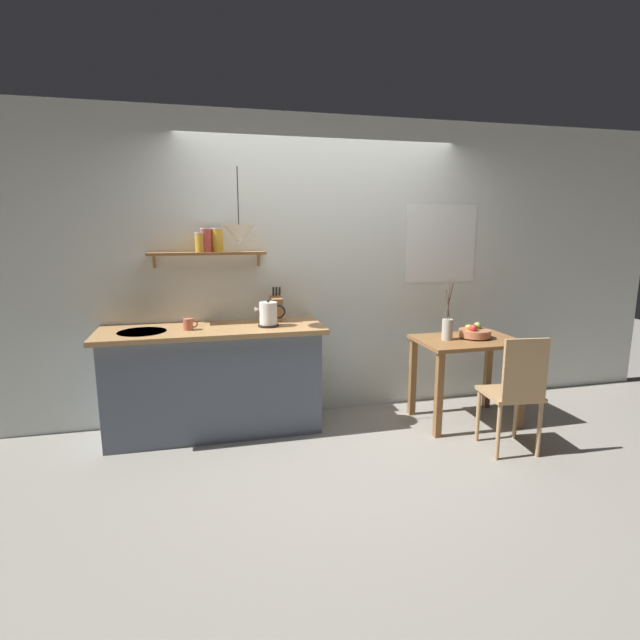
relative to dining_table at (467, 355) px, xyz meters
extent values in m
plane|color=gray|center=(-1.18, -0.02, -0.62)|extent=(14.00, 14.00, 0.00)
cube|color=silver|center=(-0.98, 0.63, 0.73)|extent=(6.80, 0.10, 2.70)
cube|color=white|center=(0.00, 0.57, 0.96)|extent=(0.73, 0.01, 0.74)
cube|color=silver|center=(0.00, 0.58, 0.96)|extent=(0.67, 0.01, 0.68)
cube|color=slate|center=(-2.18, 0.30, -0.18)|extent=(1.74, 0.52, 0.88)
cube|color=tan|center=(-2.18, 0.28, 0.28)|extent=(1.83, 0.63, 0.04)
cylinder|color=#B7BABF|center=(-2.73, 0.26, 0.30)|extent=(0.38, 0.38, 0.01)
cube|color=brown|center=(-2.20, 0.47, 0.90)|extent=(0.97, 0.18, 0.02)
cube|color=#99754C|center=(-2.63, 0.55, 0.84)|extent=(0.02, 0.06, 0.12)
cube|color=#99754C|center=(-1.76, 0.55, 0.84)|extent=(0.02, 0.06, 0.12)
cylinder|color=gold|center=(-2.25, 0.47, 0.99)|extent=(0.09, 0.09, 0.15)
cylinder|color=silver|center=(-2.25, 0.47, 1.07)|extent=(0.09, 0.09, 0.01)
cylinder|color=#BC4238|center=(-2.20, 0.47, 1.01)|extent=(0.09, 0.09, 0.19)
cylinder|color=silver|center=(-2.20, 0.47, 1.10)|extent=(0.10, 0.10, 0.01)
cylinder|color=gold|center=(-2.11, 0.47, 1.01)|extent=(0.09, 0.09, 0.19)
cylinder|color=silver|center=(-2.11, 0.47, 1.11)|extent=(0.10, 0.10, 0.01)
cube|color=brown|center=(0.00, 0.00, 0.13)|extent=(0.89, 0.61, 0.03)
cube|color=brown|center=(-0.39, -0.26, -0.25)|extent=(0.06, 0.06, 0.73)
cube|color=brown|center=(0.39, -0.26, -0.25)|extent=(0.06, 0.06, 0.73)
cube|color=brown|center=(-0.39, 0.26, -0.25)|extent=(0.06, 0.06, 0.73)
cube|color=brown|center=(0.39, 0.26, -0.25)|extent=(0.06, 0.06, 0.73)
cube|color=tan|center=(0.04, -0.59, -0.16)|extent=(0.43, 0.43, 0.03)
cube|color=tan|center=(0.02, -0.77, 0.09)|extent=(0.35, 0.06, 0.47)
cylinder|color=tan|center=(0.22, -0.44, -0.39)|extent=(0.03, 0.03, 0.44)
cylinder|color=tan|center=(-0.11, -0.40, -0.39)|extent=(0.03, 0.03, 0.44)
cylinder|color=tan|center=(0.18, -0.77, -0.39)|extent=(0.03, 0.03, 0.44)
cylinder|color=tan|center=(-0.14, -0.74, -0.39)|extent=(0.03, 0.03, 0.44)
cylinder|color=#BC704C|center=(0.08, 0.02, 0.15)|extent=(0.12, 0.12, 0.01)
cylinder|color=#BC704C|center=(0.08, 0.02, 0.19)|extent=(0.28, 0.28, 0.06)
ellipsoid|color=yellow|center=(0.05, 0.02, 0.24)|extent=(0.08, 0.16, 0.04)
sphere|color=red|center=(0.04, -0.02, 0.25)|extent=(0.07, 0.07, 0.07)
sphere|color=#8EA84C|center=(0.13, 0.07, 0.25)|extent=(0.07, 0.07, 0.07)
cylinder|color=#B7B2A8|center=(-0.19, 0.02, 0.24)|extent=(0.09, 0.09, 0.18)
cylinder|color=brown|center=(-0.20, 0.02, 0.46)|extent=(0.06, 0.01, 0.26)
cylinder|color=brown|center=(-0.19, 0.03, 0.50)|extent=(0.01, 0.02, 0.35)
cylinder|color=brown|center=(-0.18, 0.03, 0.51)|extent=(0.08, 0.02, 0.35)
cylinder|color=black|center=(-1.73, 0.23, 0.31)|extent=(0.17, 0.17, 0.02)
cylinder|color=white|center=(-1.73, 0.23, 0.41)|extent=(0.15, 0.15, 0.19)
sphere|color=black|center=(-1.73, 0.23, 0.52)|extent=(0.02, 0.02, 0.02)
cone|color=white|center=(-1.82, 0.23, 0.45)|extent=(0.04, 0.04, 0.04)
torus|color=black|center=(-1.64, 0.23, 0.42)|extent=(0.12, 0.02, 0.12)
cube|color=#9E6B3D|center=(-1.63, 0.43, 0.42)|extent=(0.09, 0.19, 0.24)
cylinder|color=black|center=(-1.66, 0.39, 0.57)|extent=(0.02, 0.03, 0.08)
cylinder|color=black|center=(-1.63, 0.39, 0.57)|extent=(0.02, 0.03, 0.08)
cylinder|color=black|center=(-1.61, 0.39, 0.57)|extent=(0.02, 0.03, 0.08)
cylinder|color=#C6664C|center=(-2.38, 0.23, 0.35)|extent=(0.08, 0.08, 0.09)
torus|color=#C6664C|center=(-2.33, 0.23, 0.35)|extent=(0.06, 0.01, 0.06)
cylinder|color=black|center=(-1.95, 0.16, 1.36)|extent=(0.01, 0.01, 0.44)
cone|color=beige|center=(-1.95, 0.16, 1.06)|extent=(0.26, 0.26, 0.14)
sphere|color=white|center=(-1.95, 0.16, 1.01)|extent=(0.04, 0.04, 0.04)
camera|label=1|loc=(-2.26, -3.72, 1.12)|focal=27.21mm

